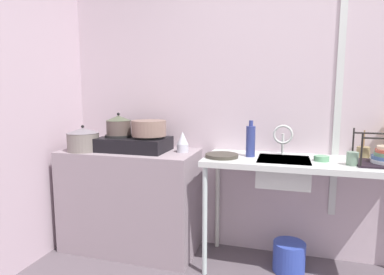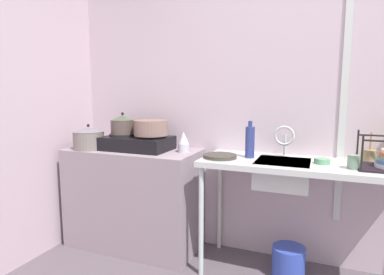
{
  "view_description": "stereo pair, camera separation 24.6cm",
  "coord_description": "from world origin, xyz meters",
  "views": [
    {
      "loc": [
        -0.26,
        -1.0,
        1.31
      ],
      "look_at": [
        -0.95,
        1.34,
        0.98
      ],
      "focal_mm": 29.8,
      "sensor_mm": 36.0,
      "label": 1
    },
    {
      "loc": [
        -0.03,
        -0.92,
        1.31
      ],
      "look_at": [
        -0.95,
        1.34,
        0.98
      ],
      "focal_mm": 29.8,
      "sensor_mm": 36.0,
      "label": 2
    }
  ],
  "objects": [
    {
      "name": "faucet",
      "position": [
        -0.27,
        1.48,
        1.0
      ],
      "size": [
        0.15,
        0.08,
        0.23
      ],
      "color": "silver",
      "rests_on": "counter_sink"
    },
    {
      "name": "frying_pan",
      "position": [
        -0.7,
        1.27,
        0.86
      ],
      "size": [
        0.24,
        0.24,
        0.03
      ],
      "primitive_type": "cylinder",
      "color": "#3A362D",
      "rests_on": "counter_sink"
    },
    {
      "name": "percolator",
      "position": [
        -1.04,
        1.39,
        0.93
      ],
      "size": [
        0.09,
        0.09,
        0.16
      ],
      "color": "silver",
      "rests_on": "counter_concrete"
    },
    {
      "name": "wall_metal_strip",
      "position": [
        0.11,
        1.6,
        1.37
      ],
      "size": [
        0.05,
        0.01,
        1.99
      ],
      "primitive_type": "cube",
      "color": "silver"
    },
    {
      "name": "stove",
      "position": [
        -1.45,
        1.34,
        0.91
      ],
      "size": [
        0.56,
        0.36,
        0.13
      ],
      "color": "black",
      "rests_on": "counter_concrete"
    },
    {
      "name": "wall_back",
      "position": [
        0.0,
        1.65,
        1.25
      ],
      "size": [
        5.02,
        0.1,
        2.49
      ],
      "primitive_type": "cube",
      "color": "beige",
      "rests_on": "ground"
    },
    {
      "name": "pot_on_right_burner",
      "position": [
        -1.31,
        1.34,
        1.04
      ],
      "size": [
        0.28,
        0.28,
        0.12
      ],
      "color": "#83685B",
      "rests_on": "stove"
    },
    {
      "name": "small_bowl_on_drainboard",
      "position": [
        -0.01,
        1.34,
        0.86
      ],
      "size": [
        0.1,
        0.1,
        0.04
      ],
      "primitive_type": "cylinder",
      "color": "#5FA072",
      "rests_on": "counter_sink"
    },
    {
      "name": "counter_concrete",
      "position": [
        -1.49,
        1.34,
        0.42
      ],
      "size": [
        1.11,
        0.53,
        0.85
      ],
      "primitive_type": "cube",
      "color": "gray",
      "rests_on": "ground"
    },
    {
      "name": "sink_basin",
      "position": [
        -0.26,
        1.33,
        0.76
      ],
      "size": [
        0.36,
        0.35,
        0.18
      ],
      "primitive_type": "cube",
      "color": "silver",
      "rests_on": "counter_sink"
    },
    {
      "name": "pot_beside_stove",
      "position": [
        -1.84,
        1.21,
        0.94
      ],
      "size": [
        0.26,
        0.26,
        0.21
      ],
      "color": "gray",
      "rests_on": "counter_concrete"
    },
    {
      "name": "pot_on_left_burner",
      "position": [
        -1.58,
        1.34,
        1.05
      ],
      "size": [
        0.2,
        0.2,
        0.18
      ],
      "color": "brown",
      "rests_on": "stove"
    },
    {
      "name": "bottle_by_sink",
      "position": [
        -0.5,
        1.36,
        0.97
      ],
      "size": [
        0.07,
        0.07,
        0.27
      ],
      "color": "navy",
      "rests_on": "counter_sink"
    },
    {
      "name": "utensil_jar",
      "position": [
        0.29,
        1.54,
        0.89
      ],
      "size": [
        0.09,
        0.09,
        0.2
      ],
      "color": "#8E7B51",
      "rests_on": "counter_sink"
    },
    {
      "name": "bucket_on_floor",
      "position": [
        -0.2,
        1.33,
        0.11
      ],
      "size": [
        0.23,
        0.23,
        0.22
      ],
      "primitive_type": "cylinder",
      "color": "#324BB2",
      "rests_on": "ground"
    },
    {
      "name": "cup_by_rack",
      "position": [
        0.17,
        1.26,
        0.89
      ],
      "size": [
        0.07,
        0.07,
        0.09
      ],
      "primitive_type": "cylinder",
      "color": "gray",
      "rests_on": "counter_sink"
    },
    {
      "name": "counter_sink",
      "position": [
        -0.12,
        1.34,
        0.77
      ],
      "size": [
        1.41,
        0.53,
        0.85
      ],
      "color": "silver",
      "rests_on": "ground"
    }
  ]
}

